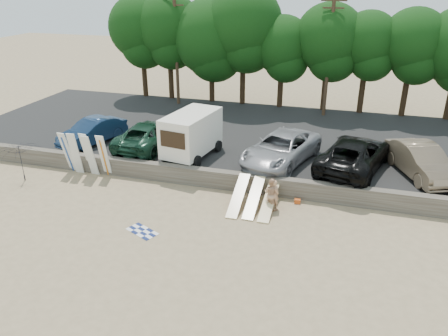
{
  "coord_description": "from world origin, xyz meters",
  "views": [
    {
      "loc": [
        3.72,
        -17.38,
        10.56
      ],
      "look_at": [
        -2.22,
        3.0,
        1.19
      ],
      "focal_mm": 35.0,
      "sensor_mm": 36.0,
      "label": 1
    }
  ],
  "objects_px": {
    "car_4": "(421,161)",
    "cooler": "(271,197)",
    "car_2": "(281,148)",
    "beach_umbrella": "(22,162)",
    "car_1": "(149,135)",
    "box_trailer": "(191,133)",
    "car_3": "(354,154)",
    "beachgoer_b": "(271,194)",
    "beachgoer_a": "(273,194)",
    "car_0": "(92,131)"
  },
  "relations": [
    {
      "from": "car_4",
      "to": "cooler",
      "type": "bearing_deg",
      "value": -176.04
    },
    {
      "from": "car_2",
      "to": "car_4",
      "type": "xyz_separation_m",
      "value": [
        7.45,
        0.25,
        0.0
      ]
    },
    {
      "from": "beach_umbrella",
      "to": "car_4",
      "type": "bearing_deg",
      "value": 13.85
    },
    {
      "from": "car_1",
      "to": "box_trailer",
      "type": "bearing_deg",
      "value": 169.28
    },
    {
      "from": "car_2",
      "to": "beach_umbrella",
      "type": "height_order",
      "value": "car_2"
    },
    {
      "from": "car_3",
      "to": "box_trailer",
      "type": "bearing_deg",
      "value": 19.42
    },
    {
      "from": "box_trailer",
      "to": "beachgoer_b",
      "type": "distance_m",
      "value": 6.83
    },
    {
      "from": "car_2",
      "to": "beach_umbrella",
      "type": "xyz_separation_m",
      "value": [
        -13.65,
        -4.95,
        -0.46
      ]
    },
    {
      "from": "car_4",
      "to": "beachgoer_a",
      "type": "height_order",
      "value": "car_4"
    },
    {
      "from": "car_1",
      "to": "car_0",
      "type": "bearing_deg",
      "value": 7.97
    },
    {
      "from": "cooler",
      "to": "box_trailer",
      "type": "bearing_deg",
      "value": 131.78
    },
    {
      "from": "car_1",
      "to": "car_2",
      "type": "relative_size",
      "value": 0.94
    },
    {
      "from": "car_4",
      "to": "beachgoer_a",
      "type": "bearing_deg",
      "value": -169.57
    },
    {
      "from": "cooler",
      "to": "beach_umbrella",
      "type": "bearing_deg",
      "value": 166.69
    },
    {
      "from": "beachgoer_a",
      "to": "car_4",
      "type": "bearing_deg",
      "value": -172.84
    },
    {
      "from": "box_trailer",
      "to": "beachgoer_a",
      "type": "xyz_separation_m",
      "value": [
        5.6,
        -3.79,
        -1.38
      ]
    },
    {
      "from": "beachgoer_a",
      "to": "cooler",
      "type": "distance_m",
      "value": 1.14
    },
    {
      "from": "beachgoer_b",
      "to": "beach_umbrella",
      "type": "bearing_deg",
      "value": 25.15
    },
    {
      "from": "box_trailer",
      "to": "car_4",
      "type": "height_order",
      "value": "box_trailer"
    },
    {
      "from": "car_3",
      "to": "beach_umbrella",
      "type": "xyz_separation_m",
      "value": [
        -17.68,
        -5.14,
        -0.5
      ]
    },
    {
      "from": "box_trailer",
      "to": "car_1",
      "type": "relative_size",
      "value": 0.77
    },
    {
      "from": "car_0",
      "to": "car_2",
      "type": "xyz_separation_m",
      "value": [
        12.09,
        0.18,
        0.07
      ]
    },
    {
      "from": "box_trailer",
      "to": "car_1",
      "type": "bearing_deg",
      "value": 176.3
    },
    {
      "from": "car_0",
      "to": "car_3",
      "type": "bearing_deg",
      "value": 18.11
    },
    {
      "from": "car_3",
      "to": "beach_umbrella",
      "type": "relative_size",
      "value": 2.63
    },
    {
      "from": "box_trailer",
      "to": "car_2",
      "type": "bearing_deg",
      "value": 14.91
    },
    {
      "from": "car_1",
      "to": "beach_umbrella",
      "type": "distance_m",
      "value": 7.44
    },
    {
      "from": "car_2",
      "to": "car_4",
      "type": "distance_m",
      "value": 7.45
    },
    {
      "from": "beach_umbrella",
      "to": "car_1",
      "type": "bearing_deg",
      "value": 43.86
    },
    {
      "from": "car_2",
      "to": "beachgoer_b",
      "type": "bearing_deg",
      "value": -69.17
    },
    {
      "from": "car_1",
      "to": "car_3",
      "type": "relative_size",
      "value": 0.9
    },
    {
      "from": "box_trailer",
      "to": "beachgoer_a",
      "type": "height_order",
      "value": "box_trailer"
    },
    {
      "from": "car_1",
      "to": "beach_umbrella",
      "type": "xyz_separation_m",
      "value": [
        -5.35,
        -5.15,
        -0.41
      ]
    },
    {
      "from": "car_4",
      "to": "car_3",
      "type": "bearing_deg",
      "value": 158.71
    },
    {
      "from": "car_1",
      "to": "car_4",
      "type": "height_order",
      "value": "car_4"
    },
    {
      "from": "car_1",
      "to": "beach_umbrella",
      "type": "bearing_deg",
      "value": 46.16
    },
    {
      "from": "car_0",
      "to": "car_2",
      "type": "bearing_deg",
      "value": 17.65
    },
    {
      "from": "car_1",
      "to": "cooler",
      "type": "xyz_separation_m",
      "value": [
        8.39,
        -3.59,
        -1.34
      ]
    },
    {
      "from": "car_4",
      "to": "cooler",
      "type": "xyz_separation_m",
      "value": [
        -7.36,
        -3.65,
        -1.39
      ]
    },
    {
      "from": "box_trailer",
      "to": "car_0",
      "type": "distance_m",
      "value": 6.91
    },
    {
      "from": "car_1",
      "to": "car_3",
      "type": "distance_m",
      "value": 12.33
    },
    {
      "from": "car_2",
      "to": "beach_umbrella",
      "type": "bearing_deg",
      "value": -142.91
    },
    {
      "from": "car_1",
      "to": "beachgoer_b",
      "type": "xyz_separation_m",
      "value": [
        8.58,
        -4.52,
        -0.68
      ]
    },
    {
      "from": "car_0",
      "to": "car_2",
      "type": "height_order",
      "value": "car_2"
    },
    {
      "from": "car_3",
      "to": "beachgoer_a",
      "type": "bearing_deg",
      "value": 66.02
    },
    {
      "from": "beachgoer_b",
      "to": "car_3",
      "type": "bearing_deg",
      "value": -107.13
    },
    {
      "from": "car_2",
      "to": "beach_umbrella",
      "type": "relative_size",
      "value": 2.53
    },
    {
      "from": "box_trailer",
      "to": "car_2",
      "type": "xyz_separation_m",
      "value": [
        5.22,
        0.51,
        -0.62
      ]
    },
    {
      "from": "beachgoer_b",
      "to": "car_4",
      "type": "bearing_deg",
      "value": -124.84
    },
    {
      "from": "box_trailer",
      "to": "beachgoer_b",
      "type": "relative_size",
      "value": 2.7
    }
  ]
}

